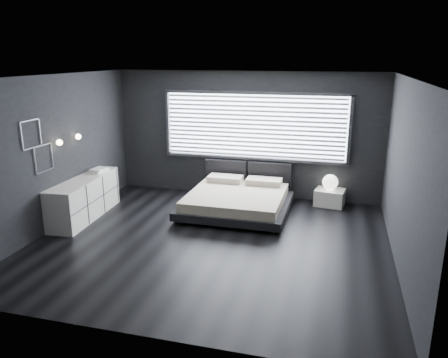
# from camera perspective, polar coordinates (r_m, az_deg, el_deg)

# --- Properties ---
(room) EXTENTS (6.04, 6.00, 2.80)m
(room) POSITION_cam_1_polar(r_m,az_deg,el_deg) (7.22, -1.73, 2.03)
(room) COLOR black
(room) RESTS_ON ground
(window) EXTENTS (4.14, 0.09, 1.52)m
(window) POSITION_cam_1_polar(r_m,az_deg,el_deg) (9.70, 3.97, 6.85)
(window) COLOR white
(window) RESTS_ON ground
(headboard) EXTENTS (1.96, 0.16, 0.52)m
(headboard) POSITION_cam_1_polar(r_m,az_deg,el_deg) (9.89, 3.11, 0.88)
(headboard) COLOR black
(headboard) RESTS_ON ground
(sconce_near) EXTENTS (0.18, 0.11, 0.11)m
(sconce_near) POSITION_cam_1_polar(r_m,az_deg,el_deg) (8.48, -20.71, 4.49)
(sconce_near) COLOR silver
(sconce_near) RESTS_ON ground
(sconce_far) EXTENTS (0.18, 0.11, 0.11)m
(sconce_far) POSITION_cam_1_polar(r_m,az_deg,el_deg) (8.97, -18.52, 5.26)
(sconce_far) COLOR silver
(sconce_far) RESTS_ON ground
(wall_art_upper) EXTENTS (0.01, 0.48, 0.48)m
(wall_art_upper) POSITION_cam_1_polar(r_m,az_deg,el_deg) (8.03, -23.88, 5.38)
(wall_art_upper) COLOR #47474C
(wall_art_upper) RESTS_ON ground
(wall_art_lower) EXTENTS (0.01, 0.48, 0.48)m
(wall_art_lower) POSITION_cam_1_polar(r_m,az_deg,el_deg) (8.31, -22.46, 2.53)
(wall_art_lower) COLOR #47474C
(wall_art_lower) RESTS_ON ground
(bed) EXTENTS (2.13, 2.04, 0.55)m
(bed) POSITION_cam_1_polar(r_m,az_deg,el_deg) (8.98, 1.67, -2.77)
(bed) COLOR black
(bed) RESTS_ON ground
(nightstand) EXTENTS (0.67, 0.59, 0.35)m
(nightstand) POSITION_cam_1_polar(r_m,az_deg,el_deg) (9.67, 13.64, -2.34)
(nightstand) COLOR white
(nightstand) RESTS_ON ground
(orb_lamp) EXTENTS (0.33, 0.33, 0.33)m
(orb_lamp) POSITION_cam_1_polar(r_m,az_deg,el_deg) (9.58, 13.70, -0.40)
(orb_lamp) COLOR white
(orb_lamp) RESTS_ON nightstand
(dresser) EXTENTS (0.69, 2.02, 0.80)m
(dresser) POSITION_cam_1_polar(r_m,az_deg,el_deg) (9.09, -17.77, -2.38)
(dresser) COLOR white
(dresser) RESTS_ON ground
(book_stack) EXTENTS (0.35, 0.41, 0.08)m
(book_stack) POSITION_cam_1_polar(r_m,az_deg,el_deg) (9.41, -16.03, 1.14)
(book_stack) COLOR white
(book_stack) RESTS_ON dresser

